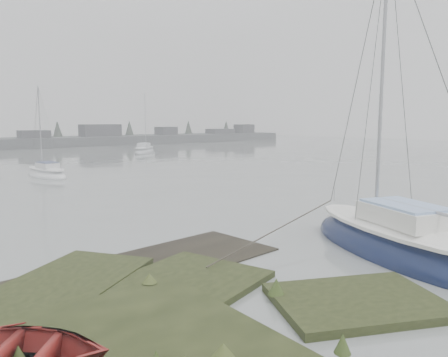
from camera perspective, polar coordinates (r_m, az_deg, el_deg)
ground at (r=36.75m, az=-26.32°, el=0.64°), size 160.00×160.00×0.00m
far_shoreline at (r=75.88m, az=-11.27°, el=5.14°), size 60.00×8.00×4.15m
sailboat_main at (r=14.09m, az=21.53°, el=-7.96°), size 4.50×7.63×10.23m
sailboat_white at (r=33.17m, az=-22.16°, el=0.57°), size 2.33×5.06×6.88m
sailboat_far_b at (r=54.05m, az=-10.35°, el=3.57°), size 5.15×5.32×7.87m
dinghy at (r=7.73m, az=-26.02°, el=-19.70°), size 3.64×3.55×0.62m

